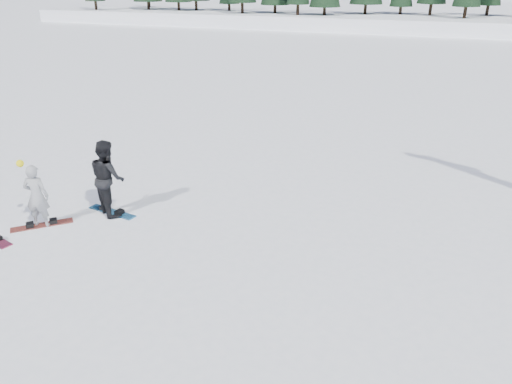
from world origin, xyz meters
The scene contains 6 objects.
ground centered at (0.00, 0.00, 0.00)m, with size 420.00×420.00×0.00m, color white.
alpine_backdrop centered at (-11.72, 189.17, -13.97)m, with size 412.50×227.00×53.20m.
snowboarder_woman centered at (0.30, -0.38, 0.84)m, with size 0.70×0.57×1.80m.
snowboarder_man centered at (1.49, 0.93, 1.02)m, with size 0.99×0.77×2.04m, color black.
snowboard_woman centered at (0.30, -0.38, 0.01)m, with size 1.50×0.28×0.03m, color #A03523.
snowboard_man centered at (1.49, 0.93, 0.01)m, with size 1.50×0.28×0.03m, color #1D68A0.
Camera 1 is at (9.57, -8.95, 5.90)m, focal length 35.00 mm.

